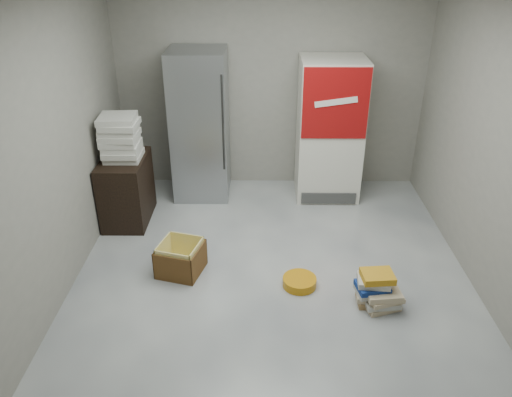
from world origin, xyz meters
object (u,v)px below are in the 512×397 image
object	(u,v)px
phonebook_stack_main	(373,288)
cardboard_box	(181,260)
steel_fridge	(200,126)
wood_shelf	(127,190)
coke_cooler	(330,130)

from	to	relation	value
phonebook_stack_main	cardboard_box	size ratio (longest dim) A/B	0.69
steel_fridge	wood_shelf	distance (m)	1.23
cardboard_box	steel_fridge	bearing A→B (deg)	104.04
wood_shelf	cardboard_box	bearing A→B (deg)	-53.93
phonebook_stack_main	steel_fridge	bearing A→B (deg)	126.48
phonebook_stack_main	cardboard_box	xyz separation A→B (m)	(-1.88, 0.50, -0.04)
phonebook_stack_main	cardboard_box	distance (m)	1.94
wood_shelf	cardboard_box	xyz separation A→B (m)	(0.79, -1.08, -0.26)
coke_cooler	phonebook_stack_main	size ratio (longest dim) A/B	5.00
steel_fridge	cardboard_box	distance (m)	1.98
steel_fridge	phonebook_stack_main	distance (m)	3.05
wood_shelf	phonebook_stack_main	bearing A→B (deg)	-30.61
coke_cooler	wood_shelf	xyz separation A→B (m)	(-2.48, -0.72, -0.50)
coke_cooler	wood_shelf	world-z (taller)	coke_cooler
steel_fridge	wood_shelf	world-z (taller)	steel_fridge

